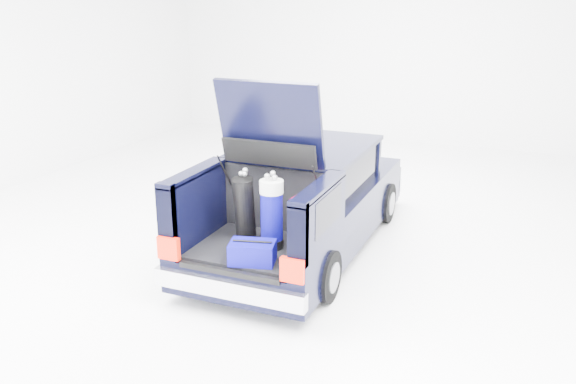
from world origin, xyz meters
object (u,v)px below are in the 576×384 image
at_px(red_suitcase, 306,221).
at_px(blue_duffel, 252,252).
at_px(car, 305,200).
at_px(black_golf_bag, 244,209).
at_px(blue_golf_bag, 272,214).

distance_m(red_suitcase, blue_duffel, 0.83).
distance_m(car, black_golf_bag, 1.54).
xyz_separation_m(red_suitcase, black_golf_bag, (-0.68, -0.23, 0.13)).
xyz_separation_m(car, black_golf_bag, (-0.18, -1.49, 0.33)).
height_order(red_suitcase, black_golf_bag, black_golf_bag).
bearing_deg(blue_golf_bag, black_golf_bag, 178.26).
relative_size(black_golf_bag, blue_duffel, 1.60).
bearing_deg(car, blue_golf_bag, -83.06).
relative_size(red_suitcase, black_golf_bag, 0.64).
xyz_separation_m(car, blue_duffel, (0.16, -2.01, 0.05)).
height_order(blue_golf_bag, blue_duffel, blue_golf_bag).
bearing_deg(black_golf_bag, car, 77.00).
bearing_deg(blue_duffel, blue_golf_bag, 72.69).
bearing_deg(black_golf_bag, blue_duffel, -61.91).
height_order(red_suitcase, blue_duffel, red_suitcase).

